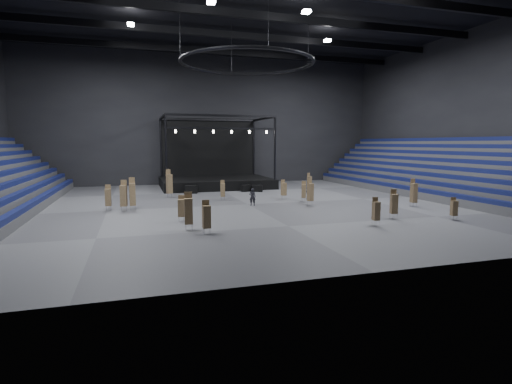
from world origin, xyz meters
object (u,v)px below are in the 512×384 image
object	(u,v)px
stage	(215,176)
chair_stack_6	(376,210)
chair_stack_8	(454,208)
crew_member	(309,191)
chair_stack_4	(223,190)
chair_stack_14	(124,195)
chair_stack_3	(189,211)
chair_stack_12	(284,189)
chair_stack_10	(169,183)
chair_stack_0	(414,192)
chair_stack_15	(108,197)
chair_stack_13	(181,208)
flight_case_right	(257,188)
chair_stack_5	(309,183)
flight_case_left	(191,189)
chair_stack_2	(206,216)
chair_stack_9	(310,192)
chair_stack_7	(132,194)
chair_stack_1	(304,191)
chair_stack_11	(394,203)
man_center	(252,197)
flight_case_mid	(246,188)

from	to	relation	value
stage	chair_stack_6	xyz separation A→B (m)	(6.01, -28.22, -0.39)
chair_stack_8	crew_member	size ratio (longest dim) A/B	1.04
chair_stack_4	chair_stack_14	bearing A→B (deg)	-149.25
chair_stack_3	chair_stack_12	world-z (taller)	chair_stack_3
stage	chair_stack_10	size ratio (longest dim) A/B	4.67
chair_stack_8	crew_member	distance (m)	15.01
chair_stack_0	chair_stack_15	size ratio (longest dim) A/B	1.16
chair_stack_10	chair_stack_12	xyz separation A→B (m)	(11.19, -4.69, -0.44)
chair_stack_12	chair_stack_13	xyz separation A→B (m)	(-11.47, -9.03, -0.03)
flight_case_right	chair_stack_5	bearing A→B (deg)	-29.45
chair_stack_14	chair_stack_15	distance (m)	1.53
flight_case_left	chair_stack_12	distance (m)	11.38
flight_case_left	chair_stack_8	distance (m)	27.52
chair_stack_2	chair_stack_6	world-z (taller)	chair_stack_2
flight_case_left	chair_stack_3	size ratio (longest dim) A/B	0.54
chair_stack_4	chair_stack_9	xyz separation A→B (m)	(7.16, -5.53, 0.19)
stage	chair_stack_13	world-z (taller)	stage
stage	chair_stack_5	xyz separation A→B (m)	(9.14, -10.12, -0.26)
chair_stack_6	chair_stack_7	distance (m)	20.10
chair_stack_15	flight_case_right	bearing A→B (deg)	32.36
stage	chair_stack_7	bearing A→B (deg)	-122.03
chair_stack_13	crew_member	bearing A→B (deg)	43.10
chair_stack_3	chair_stack_12	bearing A→B (deg)	52.79
stage	flight_case_left	distance (m)	7.59
chair_stack_2	crew_member	bearing A→B (deg)	42.63
chair_stack_0	chair_stack_14	bearing A→B (deg)	167.12
chair_stack_1	chair_stack_10	world-z (taller)	chair_stack_10
chair_stack_7	chair_stack_11	xyz separation A→B (m)	(19.14, -9.85, -0.25)
crew_member	chair_stack_5	bearing A→B (deg)	-5.03
chair_stack_5	crew_member	size ratio (longest dim) A/B	1.43
man_center	crew_member	world-z (taller)	crew_member
chair_stack_1	chair_stack_13	size ratio (longest dim) A/B	1.03
chair_stack_11	chair_stack_13	world-z (taller)	chair_stack_11
chair_stack_0	chair_stack_9	world-z (taller)	chair_stack_0
chair_stack_5	chair_stack_8	world-z (taller)	chair_stack_5
chair_stack_5	chair_stack_7	size ratio (longest dim) A/B	0.83
chair_stack_7	flight_case_mid	bearing A→B (deg)	35.30
flight_case_right	chair_stack_1	distance (m)	9.12
flight_case_left	flight_case_mid	world-z (taller)	flight_case_left
chair_stack_6	chair_stack_9	world-z (taller)	chair_stack_9
flight_case_mid	chair_stack_3	size ratio (longest dim) A/B	0.47
chair_stack_4	chair_stack_5	world-z (taller)	chair_stack_5
chair_stack_8	chair_stack_9	size ratio (longest dim) A/B	0.71
chair_stack_14	crew_member	world-z (taller)	chair_stack_14
stage	flight_case_mid	distance (m)	7.05
chair_stack_14	chair_stack_15	bearing A→B (deg)	160.76
chair_stack_2	chair_stack_1	bearing A→B (deg)	41.83
flight_case_right	chair_stack_7	bearing A→B (deg)	-146.21
flight_case_left	chair_stack_3	xyz separation A→B (m)	(-2.82, -19.68, 0.88)
chair_stack_13	chair_stack_1	bearing A→B (deg)	40.21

